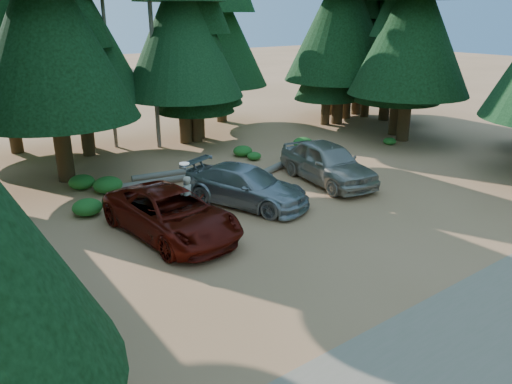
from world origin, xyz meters
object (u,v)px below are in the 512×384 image
Objects in this scene: silver_minivan_center at (246,186)px; silver_minivan_right at (328,162)px; log_left at (157,182)px; log_mid at (169,174)px; frisbee_player at (187,198)px; log_right at (279,166)px; red_pickup at (171,213)px.

silver_minivan_right reaches higher than silver_minivan_center.
log_mid is (0.99, 0.76, -0.00)m from log_left.
silver_minivan_right is 2.52× the size of frisbee_player.
log_right is at bearing 13.53° from silver_minivan_center.
silver_minivan_center is 4.75m from log_left.
silver_minivan_center is at bearing -57.03° from log_left.
log_right is at bearing 107.91° from silver_minivan_right.
log_mid is 5.47m from log_right.
frisbee_player is 0.62× the size of log_mid.
silver_minivan_right is (4.64, 0.06, 0.15)m from silver_minivan_center.
red_pickup is 1.09× the size of silver_minivan_center.
silver_minivan_right is 7.54m from frisbee_player.
silver_minivan_right is at bearing 1.11° from red_pickup.
silver_minivan_right is at bearing -32.07° from log_mid.
red_pickup is at bearing 12.49° from frisbee_player.
silver_minivan_right reaches higher than red_pickup.
log_mid is at bearing -128.34° from frisbee_player.
silver_minivan_center reaches higher than log_right.
silver_minivan_center is at bearing -170.79° from silver_minivan_right.
silver_minivan_center reaches higher than log_mid.
red_pickup is 6.71m from log_mid.
silver_minivan_right reaches higher than log_left.
frisbee_player reaches higher than log_right.
red_pickup reaches higher than silver_minivan_center.
log_left is at bearing 155.05° from silver_minivan_right.
silver_minivan_right is at bearing -100.51° from log_right.
log_left is 0.81× the size of log_right.
log_left is at bearing 63.98° from red_pickup.
log_right reaches higher than log_mid.
log_right is at bearing -3.23° from log_left.
silver_minivan_center is at bearing 168.91° from frisbee_player.
red_pickup is 5.62m from log_left.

